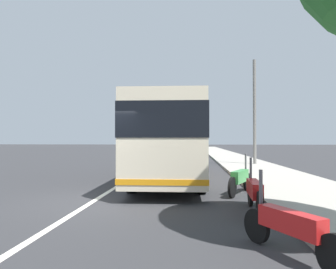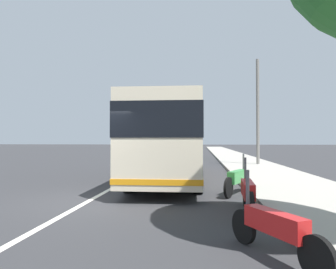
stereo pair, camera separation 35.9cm
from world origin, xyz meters
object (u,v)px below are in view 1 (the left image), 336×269
(motorcycle_mid_row, at_px, (290,227))
(car_far_distant, at_px, (159,147))
(utility_pole, at_px, (255,113))
(motorcycle_angled, at_px, (240,179))
(motorcycle_far_end, at_px, (254,193))
(car_oncoming, at_px, (182,151))
(coach_bus, at_px, (171,138))

(motorcycle_mid_row, height_order, car_far_distant, car_far_distant)
(utility_pole, bearing_deg, motorcycle_angled, 166.22)
(motorcycle_far_end, distance_m, car_oncoming, 21.21)
(coach_bus, relative_size, motorcycle_mid_row, 5.70)
(motorcycle_mid_row, relative_size, car_oncoming, 0.41)
(car_oncoming, distance_m, car_far_distant, 18.12)
(motorcycle_mid_row, bearing_deg, utility_pole, -37.52)
(car_far_distant, bearing_deg, motorcycle_mid_row, 12.90)
(motorcycle_far_end, relative_size, car_oncoming, 0.50)
(car_oncoming, relative_size, utility_pole, 0.64)
(utility_pole, bearing_deg, car_far_distant, 20.07)
(coach_bus, xyz_separation_m, car_oncoming, (15.16, 0.01, -1.10))
(coach_bus, relative_size, utility_pole, 1.48)
(car_far_distant, bearing_deg, car_oncoming, 17.18)
(utility_pole, bearing_deg, motorcycle_far_end, 168.51)
(motorcycle_far_end, height_order, utility_pole, utility_pole)
(car_oncoming, bearing_deg, coach_bus, -179.84)
(coach_bus, height_order, motorcycle_angled, coach_bus)
(motorcycle_far_end, bearing_deg, coach_bus, 25.58)
(motorcycle_far_end, distance_m, car_far_distant, 39.26)
(motorcycle_angled, relative_size, car_oncoming, 0.44)
(coach_bus, distance_m, utility_pole, 9.27)
(motorcycle_mid_row, xyz_separation_m, utility_pole, (16.23, -2.79, 3.12))
(motorcycle_mid_row, xyz_separation_m, car_far_distant, (41.49, 6.44, 0.29))
(motorcycle_mid_row, bearing_deg, motorcycle_angled, -29.06)
(car_oncoming, height_order, utility_pole, utility_pole)
(motorcycle_mid_row, relative_size, motorcycle_far_end, 0.82)
(motorcycle_angled, xyz_separation_m, car_oncoming, (18.50, 2.45, 0.25))
(car_far_distant, bearing_deg, motorcycle_far_end, 13.60)
(motorcycle_angled, height_order, car_oncoming, car_oncoming)
(motorcycle_far_end, bearing_deg, motorcycle_angled, 2.22)
(motorcycle_angled, relative_size, utility_pole, 0.28)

